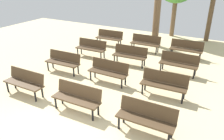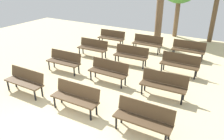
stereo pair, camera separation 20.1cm
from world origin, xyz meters
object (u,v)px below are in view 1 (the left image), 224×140
at_px(bench_r0_c2, 146,117).
at_px(tree_2, 157,18).
at_px(bench_r0_c0, 25,81).
at_px(bench_r3_c0, 109,37).
at_px(bench_r2_c1, 130,54).
at_px(bench_r2_c0, 91,47).
at_px(bench_r3_c1, 145,42).
at_px(bench_r1_c2, 164,83).
at_px(bench_r0_c1, 77,97).
at_px(bench_r1_c1, 109,70).
at_px(bench_r2_c2, 179,62).
at_px(bench_r1_c0, 63,61).
at_px(bench_r3_c2, 186,48).

relative_size(bench_r0_c2, tree_2, 0.49).
bearing_deg(bench_r0_c0, bench_r0_c2, 1.06).
bearing_deg(bench_r3_c0, bench_r2_c1, -43.99).
xyz_separation_m(bench_r2_c0, bench_r2_c1, (2.17, 0.01, 0.00)).
xyz_separation_m(bench_r2_c1, bench_r3_c1, (-0.04, 2.11, 0.00)).
height_order(bench_r0_c2, tree_2, tree_2).
bearing_deg(bench_r1_c2, bench_r0_c1, -136.45).
distance_m(bench_r0_c0, bench_r2_c1, 4.80).
relative_size(bench_r0_c2, bench_r2_c1, 0.99).
distance_m(bench_r0_c0, bench_r1_c2, 4.92).
height_order(bench_r0_c2, bench_r1_c1, same).
bearing_deg(bench_r2_c2, bench_r0_c0, -135.26).
height_order(bench_r2_c0, bench_r2_c2, same).
height_order(bench_r1_c0, bench_r3_c0, same).
height_order(bench_r0_c2, bench_r2_c1, same).
relative_size(bench_r1_c0, tree_2, 0.50).
bearing_deg(bench_r0_c0, bench_r1_c0, 91.52).
bearing_deg(bench_r3_c0, bench_r1_c0, -90.52).
height_order(bench_r0_c1, bench_r3_c1, same).
bearing_deg(bench_r1_c0, bench_r3_c0, 89.13).
bearing_deg(bench_r2_c0, tree_2, 54.74).
xyz_separation_m(bench_r3_c0, tree_2, (2.36, 1.27, 1.12)).
bearing_deg(bench_r2_c0, bench_r1_c2, -26.31).
bearing_deg(bench_r3_c1, bench_r2_c1, -90.16).
bearing_deg(bench_r3_c0, bench_r0_c1, -70.64).
bearing_deg(bench_r2_c0, bench_r1_c1, -44.71).
xyz_separation_m(bench_r1_c1, bench_r2_c0, (-2.19, 2.06, 0.00)).
relative_size(bench_r0_c2, bench_r2_c2, 1.00).
bearing_deg(bench_r1_c1, bench_r3_c1, 90.75).
distance_m(bench_r2_c1, bench_r3_c1, 2.11).
bearing_deg(bench_r2_c0, bench_r0_c1, -62.85).
bearing_deg(bench_r0_c2, bench_r0_c0, -179.16).
xyz_separation_m(bench_r0_c0, bench_r3_c0, (-0.16, 6.38, 0.00)).
bearing_deg(bench_r3_c2, bench_r2_c2, -88.74).
distance_m(bench_r1_c2, tree_2, 5.93).
xyz_separation_m(bench_r1_c0, bench_r2_c1, (2.20, 2.14, 0.00)).
bearing_deg(bench_r2_c0, bench_r2_c2, -0.15).
relative_size(bench_r1_c2, bench_r3_c0, 1.00).
height_order(bench_r2_c2, bench_r3_c2, same).
xyz_separation_m(bench_r0_c1, bench_r1_c0, (-2.35, 2.10, 0.00)).
height_order(bench_r1_c1, bench_r2_c2, same).
xyz_separation_m(bench_r1_c1, tree_2, (0.05, 5.42, 1.12)).
bearing_deg(bench_r3_c0, bench_r1_c2, -44.00).
relative_size(bench_r0_c2, bench_r3_c0, 1.00).
relative_size(bench_r0_c1, bench_r2_c1, 0.99).
xyz_separation_m(bench_r0_c1, bench_r0_c2, (2.25, 0.07, 0.00)).
bearing_deg(bench_r3_c1, bench_r1_c1, -90.33).
relative_size(bench_r1_c0, bench_r1_c1, 1.01).
bearing_deg(bench_r3_c0, bench_r3_c1, -0.80).
bearing_deg(bench_r1_c0, bench_r0_c0, -89.98).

